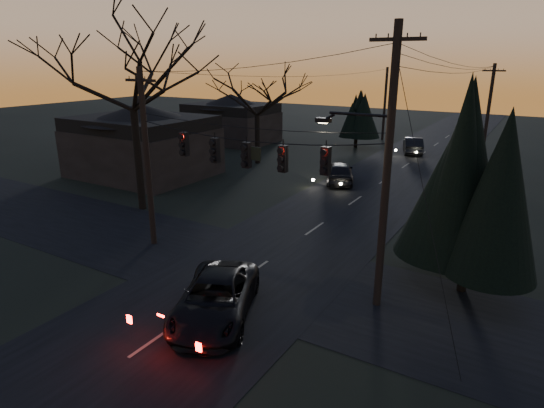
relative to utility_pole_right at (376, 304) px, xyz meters
The scene contains 16 objects.
main_road 11.41m from the utility_pole_right, 118.81° to the left, with size 8.00×120.00×0.02m, color black.
cross_road 5.50m from the utility_pole_right, behind, with size 60.00×7.00×0.02m, color black.
utility_pole_right is the anchor object (origin of this frame).
utility_pole_left 11.50m from the utility_pole_right, behind, with size 1.80×0.30×8.50m, color black, non-canonical shape.
utility_pole_far_r 28.00m from the utility_pole_right, 90.00° to the left, with size 1.80×0.30×8.50m, color black, non-canonical shape.
utility_pole_far_l 37.79m from the utility_pole_right, 107.72° to the left, with size 0.30×0.30×8.00m, color black, non-canonical shape.
span_signal_assembly 7.73m from the utility_pole_right, behind, with size 11.50×0.44×1.67m.
bare_tree_left 18.56m from the utility_pole_right, 167.16° to the left, with size 9.55×9.55×11.98m.
evergreen_right 5.73m from the utility_pole_right, 47.57° to the left, with size 4.11×4.11×7.46m.
bare_tree_dist 25.69m from the utility_pole_right, 133.13° to the left, with size 6.67×6.67×8.39m.
evergreen_dist 32.55m from the utility_pole_right, 112.52° to the left, with size 3.79×3.79×6.02m.
house_left_near 24.78m from the utility_pole_right, 156.04° to the left, with size 10.00×8.00×5.60m.
house_left_far 36.51m from the utility_pole_right, 134.44° to the left, with size 9.00×7.00×5.20m.
suv_near 6.04m from the utility_pole_right, 140.37° to the right, with size 2.46×5.33×1.48m, color black.
sedan_oncoming_a 17.65m from the utility_pole_right, 117.53° to the left, with size 1.89×4.70×1.60m, color black.
sedan_oncoming_b 30.50m from the utility_pole_right, 102.23° to the left, with size 1.64×4.71×1.55m, color black.
Camera 1 is at (9.94, -5.00, 8.80)m, focal length 30.00 mm.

